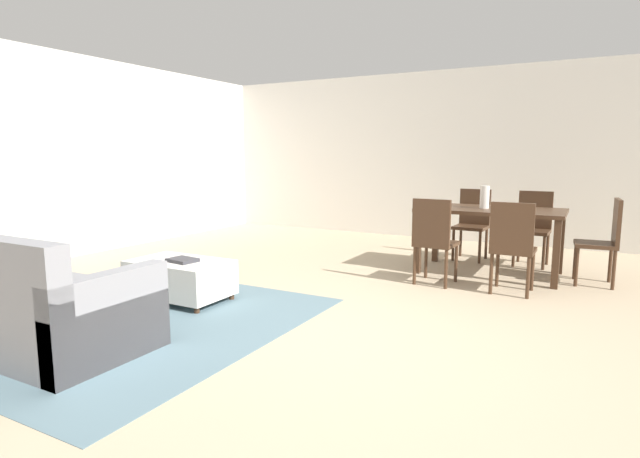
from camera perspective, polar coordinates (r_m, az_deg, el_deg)
The scene contains 14 objects.
ground_plane at distance 3.88m, azimuth 0.43°, elevation -12.28°, with size 10.80×10.80×0.00m, color tan.
wall_back at distance 8.38m, azimuth 16.94°, elevation 7.89°, with size 9.00×0.12×2.70m, color silver.
wall_left at distance 7.23m, azimuth -30.91°, elevation 7.06°, with size 0.12×11.00×2.70m, color silver.
area_rug at distance 4.69m, azimuth -22.34°, elevation -9.17°, with size 3.00×2.80×0.01m, color slate.
couch at distance 4.33m, azimuth -31.10°, elevation -7.24°, with size 2.03×0.90×0.86m.
ottoman_table at distance 4.97m, azimuth -15.52°, elevation -5.28°, with size 0.93×0.58×0.38m.
dining_table at distance 6.11m, azimuth 18.70°, elevation 1.30°, with size 1.58×0.87×0.76m.
dining_chair_near_left at distance 5.42m, azimuth 12.74°, elevation -0.83°, with size 0.42×0.42×0.92m.
dining_chair_near_right at distance 5.27m, azimuth 20.93°, elevation -1.45°, with size 0.40×0.40×0.92m.
dining_chair_far_left at distance 6.95m, azimuth 16.87°, elevation 1.00°, with size 0.42×0.42×0.92m.
dining_chair_far_right at distance 6.82m, azimuth 22.98°, elevation 0.57°, with size 0.42×0.42×0.92m.
dining_chair_head_east at distance 6.06m, azimuth 29.53°, elevation -0.76°, with size 0.43×0.43×0.92m.
vase_centerpiece at distance 6.08m, azimuth 18.12°, elevation 3.45°, with size 0.10×0.10×0.26m, color silver.
book_on_ottoman at distance 4.86m, azimuth -15.29°, elevation -3.41°, with size 0.26×0.20×0.03m, color #333338.
Camera 1 is at (1.71, -3.20, 1.37)m, focal length 28.31 mm.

